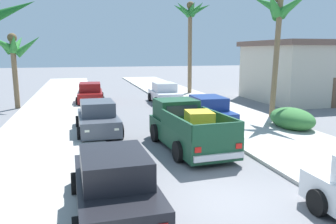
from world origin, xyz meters
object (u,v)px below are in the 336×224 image
(palm_tree_left_mid, at_px, (13,48))
(hedge_bush, at_px, (292,119))
(car_right_mid, at_px, (165,94))
(car_right_far, at_px, (98,118))
(pickup_truck, at_px, (188,128))
(palm_tree_right_mid, at_px, (190,18))
(palm_tree_right_fore, at_px, (279,14))
(roadside_house, at_px, (305,71))
(car_left_near, at_px, (90,94))
(car_right_near, at_px, (208,112))
(car_left_mid, at_px, (115,185))

(palm_tree_left_mid, relative_size, hedge_bush, 1.83)
(car_right_mid, bearing_deg, car_right_far, -122.59)
(pickup_truck, bearing_deg, palm_tree_right_mid, 71.52)
(palm_tree_right_fore, bearing_deg, roadside_house, 43.38)
(car_left_near, height_order, hedge_bush, car_left_near)
(car_right_near, bearing_deg, palm_tree_left_mid, 142.87)
(car_left_mid, height_order, car_right_mid, same)
(car_left_mid, distance_m, roadside_house, 22.71)
(palm_tree_right_fore, bearing_deg, car_left_near, 138.28)
(car_left_near, height_order, roadside_house, roadside_house)
(car_right_near, xyz_separation_m, palm_tree_left_mid, (-10.73, 8.12, 3.37))
(car_right_near, bearing_deg, roadside_house, 31.67)
(palm_tree_right_fore, distance_m, palm_tree_left_mid, 16.93)
(pickup_truck, height_order, palm_tree_left_mid, palm_tree_left_mid)
(palm_tree_left_mid, distance_m, palm_tree_right_mid, 15.02)
(pickup_truck, bearing_deg, palm_tree_right_fore, 33.73)
(car_left_mid, relative_size, palm_tree_right_fore, 0.60)
(car_left_mid, xyz_separation_m, roadside_house, (16.54, 15.47, 1.65))
(car_right_mid, distance_m, palm_tree_left_mid, 10.93)
(car_right_mid, bearing_deg, palm_tree_left_mid, -179.94)
(palm_tree_right_mid, height_order, roadside_house, palm_tree_right_mid)
(car_left_near, relative_size, roadside_house, 0.54)
(car_right_mid, xyz_separation_m, hedge_bush, (4.01, -10.27, -0.16))
(car_left_mid, distance_m, palm_tree_right_mid, 24.37)
(pickup_truck, xyz_separation_m, palm_tree_right_fore, (6.69, 4.47, 5.09))
(pickup_truck, xyz_separation_m, hedge_bush, (6.05, 1.76, -0.26))
(roadside_house, bearing_deg, car_left_near, 169.77)
(palm_tree_left_mid, height_order, palm_tree_right_mid, palm_tree_right_mid)
(car_left_mid, bearing_deg, car_right_far, 89.61)
(palm_tree_left_mid, bearing_deg, roadside_house, -4.06)
(car_right_near, relative_size, car_left_mid, 1.00)
(palm_tree_right_mid, bearing_deg, palm_tree_right_fore, -85.06)
(car_right_mid, relative_size, palm_tree_right_fore, 0.60)
(car_left_mid, bearing_deg, roadside_house, 43.09)
(palm_tree_right_mid, bearing_deg, car_left_mid, -112.63)
(car_left_mid, bearing_deg, car_left_near, 89.91)
(car_right_far, xyz_separation_m, palm_tree_right_mid, (9.02, 13.29, 6.11))
(car_left_near, xyz_separation_m, roadside_house, (16.51, -2.98, 1.65))
(car_left_near, xyz_separation_m, hedge_bush, (9.48, -11.72, -0.16))
(roadside_house, bearing_deg, car_right_near, -148.33)
(pickup_truck, bearing_deg, car_right_mid, 80.38)
(car_left_mid, bearing_deg, palm_tree_right_fore, 42.91)
(hedge_bush, bearing_deg, car_left_near, 128.97)
(palm_tree_left_mid, xyz_separation_m, palm_tree_right_mid, (13.97, 4.79, 2.74))
(car_right_near, distance_m, palm_tree_left_mid, 13.87)
(car_right_far, height_order, hedge_bush, car_right_far)
(pickup_truck, relative_size, car_left_near, 1.23)
(pickup_truck, distance_m, hedge_bush, 6.31)
(car_left_near, height_order, car_right_far, same)
(pickup_truck, height_order, hedge_bush, pickup_truck)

